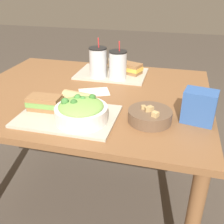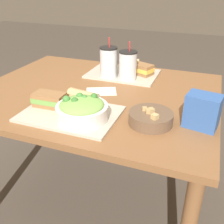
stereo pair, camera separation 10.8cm
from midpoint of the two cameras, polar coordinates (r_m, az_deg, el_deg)
ground_plane at (r=1.87m, az=-1.13°, el=-17.88°), size 12.00×12.00×0.00m
dining_table at (r=1.47m, az=-1.37°, el=1.04°), size 1.28×1.02×0.78m
tray_near at (r=1.18m, az=-6.44°, el=-0.46°), size 0.43×0.30×0.01m
tray_far at (r=1.67m, az=4.24°, el=8.26°), size 0.43×0.30×0.01m
salad_bowl at (r=1.10m, az=-3.79°, el=0.52°), size 0.22×0.22×0.10m
soup_bowl at (r=1.12m, az=11.20°, el=-1.26°), size 0.19×0.19×0.07m
sandwich_near at (r=1.24m, az=-11.04°, el=2.60°), size 0.16×0.09×0.06m
baguette_near at (r=1.25m, az=-3.72°, el=3.22°), size 0.17×0.09×0.06m
sandwich_far at (r=1.65m, az=8.27°, el=9.21°), size 0.17×0.13×0.06m
baguette_far at (r=1.76m, az=5.82°, el=10.47°), size 0.13×0.08×0.06m
drink_cup_dark at (r=1.58m, az=1.25°, el=10.56°), size 0.10×0.10×0.23m
drink_cup_red at (r=1.55m, az=5.50°, el=9.86°), size 0.10×0.10×0.22m
chip_bag at (r=1.14m, az=21.69°, el=0.09°), size 0.15×0.12×0.14m
napkin_folded at (r=1.42m, az=-0.14°, el=4.50°), size 0.19×0.17×0.00m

